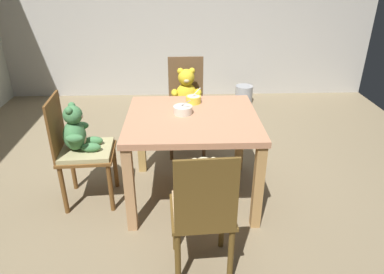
{
  "coord_description": "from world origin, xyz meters",
  "views": [
    {
      "loc": [
        -0.09,
        -2.45,
        1.75
      ],
      "look_at": [
        0.0,
        0.05,
        0.51
      ],
      "focal_mm": 32.96,
      "sensor_mm": 36.0,
      "label": 1
    }
  ],
  "objects_px": {
    "teddy_chair_near_front": "(203,200)",
    "porridge_bowl_yellow_far_center": "(193,99)",
    "metal_pail": "(244,94)",
    "teddy_chair_near_left": "(79,141)",
    "dining_table": "(192,129)",
    "teddy_chair_far_center": "(186,98)",
    "porridge_bowl_cream_center": "(183,110)"
  },
  "relations": [
    {
      "from": "teddy_chair_near_front",
      "to": "metal_pail",
      "type": "distance_m",
      "value": 3.09
    },
    {
      "from": "teddy_chair_far_center",
      "to": "teddy_chair_near_left",
      "type": "bearing_deg",
      "value": -45.65
    },
    {
      "from": "porridge_bowl_yellow_far_center",
      "to": "teddy_chair_far_center",
      "type": "bearing_deg",
      "value": 95.05
    },
    {
      "from": "teddy_chair_near_front",
      "to": "porridge_bowl_yellow_far_center",
      "type": "relative_size",
      "value": 7.1
    },
    {
      "from": "dining_table",
      "to": "teddy_chair_near_front",
      "type": "distance_m",
      "value": 0.82
    },
    {
      "from": "dining_table",
      "to": "teddy_chair_near_front",
      "type": "xyz_separation_m",
      "value": [
        0.03,
        -0.82,
        -0.07
      ]
    },
    {
      "from": "teddy_chair_near_front",
      "to": "teddy_chair_far_center",
      "type": "distance_m",
      "value": 1.64
    },
    {
      "from": "teddy_chair_far_center",
      "to": "porridge_bowl_cream_center",
      "type": "height_order",
      "value": "teddy_chair_far_center"
    },
    {
      "from": "porridge_bowl_yellow_far_center",
      "to": "metal_pail",
      "type": "bearing_deg",
      "value": 67.53
    },
    {
      "from": "teddy_chair_far_center",
      "to": "porridge_bowl_cream_center",
      "type": "xyz_separation_m",
      "value": [
        -0.04,
        -0.77,
        0.19
      ]
    },
    {
      "from": "teddy_chair_near_left",
      "to": "teddy_chair_near_front",
      "type": "bearing_deg",
      "value": -44.46
    },
    {
      "from": "teddy_chair_near_front",
      "to": "metal_pail",
      "type": "height_order",
      "value": "teddy_chair_near_front"
    },
    {
      "from": "teddy_chair_near_front",
      "to": "metal_pail",
      "type": "relative_size",
      "value": 3.66
    },
    {
      "from": "teddy_chair_near_front",
      "to": "metal_pail",
      "type": "bearing_deg",
      "value": -17.77
    },
    {
      "from": "teddy_chair_far_center",
      "to": "porridge_bowl_cream_center",
      "type": "bearing_deg",
      "value": -4.34
    },
    {
      "from": "dining_table",
      "to": "teddy_chair_far_center",
      "type": "height_order",
      "value": "teddy_chair_far_center"
    },
    {
      "from": "teddy_chair_near_front",
      "to": "porridge_bowl_cream_center",
      "type": "height_order",
      "value": "teddy_chair_near_front"
    },
    {
      "from": "dining_table",
      "to": "metal_pail",
      "type": "bearing_deg",
      "value": 69.77
    },
    {
      "from": "teddy_chair_near_left",
      "to": "teddy_chair_far_center",
      "type": "bearing_deg",
      "value": 42.19
    },
    {
      "from": "teddy_chair_near_front",
      "to": "metal_pail",
      "type": "xyz_separation_m",
      "value": [
        0.76,
        2.97,
        -0.42
      ]
    },
    {
      "from": "porridge_bowl_yellow_far_center",
      "to": "porridge_bowl_cream_center",
      "type": "bearing_deg",
      "value": -111.49
    },
    {
      "from": "teddy_chair_near_left",
      "to": "dining_table",
      "type": "bearing_deg",
      "value": -1.2
    },
    {
      "from": "porridge_bowl_cream_center",
      "to": "porridge_bowl_yellow_far_center",
      "type": "height_order",
      "value": "porridge_bowl_cream_center"
    },
    {
      "from": "dining_table",
      "to": "teddy_chair_near_left",
      "type": "xyz_separation_m",
      "value": [
        -0.87,
        -0.03,
        -0.07
      ]
    },
    {
      "from": "dining_table",
      "to": "porridge_bowl_cream_center",
      "type": "xyz_separation_m",
      "value": [
        -0.07,
        0.05,
        0.14
      ]
    },
    {
      "from": "teddy_chair_near_left",
      "to": "teddy_chair_far_center",
      "type": "height_order",
      "value": "teddy_chair_far_center"
    },
    {
      "from": "dining_table",
      "to": "metal_pail",
      "type": "xyz_separation_m",
      "value": [
        0.79,
        2.15,
        -0.49
      ]
    },
    {
      "from": "metal_pail",
      "to": "teddy_chair_near_left",
      "type": "bearing_deg",
      "value": -127.23
    },
    {
      "from": "dining_table",
      "to": "metal_pail",
      "type": "distance_m",
      "value": 2.34
    },
    {
      "from": "dining_table",
      "to": "porridge_bowl_yellow_far_center",
      "type": "relative_size",
      "value": 7.97
    },
    {
      "from": "metal_pail",
      "to": "porridge_bowl_yellow_far_center",
      "type": "bearing_deg",
      "value": -112.47
    },
    {
      "from": "teddy_chair_near_left",
      "to": "porridge_bowl_yellow_far_center",
      "type": "relative_size",
      "value": 7.12
    }
  ]
}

